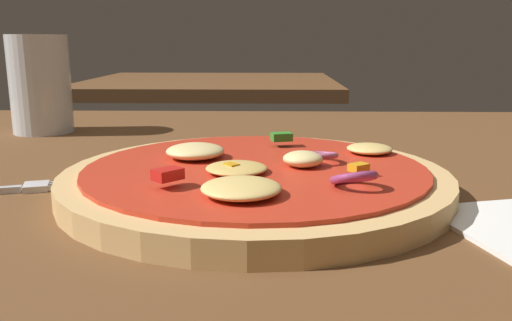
# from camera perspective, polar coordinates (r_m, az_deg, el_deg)

# --- Properties ---
(dining_table) EXTENTS (1.38, 0.93, 0.03)m
(dining_table) POSITION_cam_1_polar(r_m,az_deg,el_deg) (0.41, 3.88, -5.58)
(dining_table) COLOR brown
(dining_table) RESTS_ON ground
(pizza) EXTENTS (0.29, 0.29, 0.03)m
(pizza) POSITION_cam_1_polar(r_m,az_deg,el_deg) (0.40, -0.05, -1.99)
(pizza) COLOR tan
(pizza) RESTS_ON dining_table
(beer_glass) EXTENTS (0.07, 0.07, 0.12)m
(beer_glass) POSITION_cam_1_polar(r_m,az_deg,el_deg) (0.71, -22.13, 7.03)
(beer_glass) COLOR silver
(beer_glass) RESTS_ON dining_table
(background_table) EXTENTS (0.71, 0.64, 0.03)m
(background_table) POSITION_cam_1_polar(r_m,az_deg,el_deg) (1.56, -4.83, 8.09)
(background_table) COLOR brown
(background_table) RESTS_ON ground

